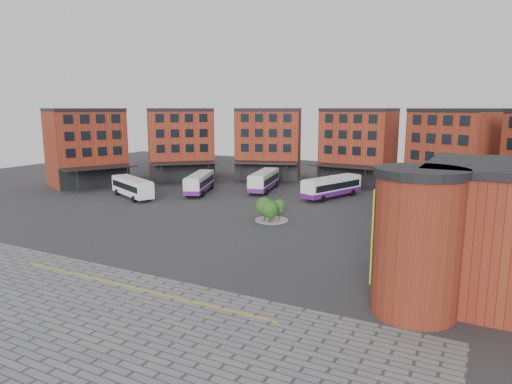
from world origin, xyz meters
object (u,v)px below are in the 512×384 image
at_px(tree_island, 269,209).
at_px(bus_c, 264,180).
at_px(bus_b, 200,183).
at_px(blue_car, 418,304).
at_px(bus_a, 132,186).
at_px(bus_f, 451,207).
at_px(bus_e, 409,197).
at_px(bus_d, 332,187).

xyz_separation_m(tree_island, bus_c, (-10.69, 19.80, 0.20)).
bearing_deg(bus_b, blue_car, -58.96).
relative_size(bus_a, blue_car, 2.81).
distance_m(tree_island, bus_f, 24.66).
xyz_separation_m(bus_c, bus_f, (31.48, -6.54, -0.39)).
distance_m(bus_a, bus_f, 48.80).
bearing_deg(bus_b, bus_f, -20.37).
bearing_deg(tree_island, bus_e, 47.76).
bearing_deg(tree_island, bus_c, 118.36).
xyz_separation_m(bus_b, blue_car, (41.20, -32.00, -1.15)).
height_order(bus_b, blue_car, bus_b).
bearing_deg(bus_a, bus_f, -53.52).
xyz_separation_m(bus_e, blue_car, (6.64, -35.60, -1.14)).
distance_m(tree_island, blue_car, 28.87).
bearing_deg(blue_car, bus_d, 41.79).
height_order(bus_f, blue_car, bus_f).
bearing_deg(bus_e, bus_d, 179.60).
xyz_separation_m(bus_c, bus_e, (25.51, -3.47, -0.07)).
xyz_separation_m(bus_b, bus_e, (34.56, 3.61, -0.00)).
height_order(tree_island, bus_b, bus_b).
relative_size(bus_c, blue_car, 3.08).
bearing_deg(bus_f, bus_d, -139.39).
height_order(bus_d, bus_e, bus_d).
bearing_deg(bus_c, bus_f, -24.45).
xyz_separation_m(bus_c, bus_d, (12.87, -0.72, 0.00)).
relative_size(tree_island, bus_c, 0.35).
relative_size(bus_a, bus_b, 0.95).
distance_m(bus_c, bus_e, 25.75).
bearing_deg(tree_island, bus_f, 32.51).
height_order(tree_island, bus_a, bus_a).
bearing_deg(tree_island, bus_b, 147.19).
relative_size(bus_a, bus_f, 1.22).
bearing_deg(bus_d, tree_island, -76.63).
bearing_deg(bus_d, bus_a, -132.71).
distance_m(bus_d, blue_car, 42.94).
bearing_deg(bus_c, tree_island, -74.36).
height_order(bus_b, bus_c, bus_c).
height_order(bus_b, bus_d, bus_d).
distance_m(bus_d, bus_e, 12.94).
xyz_separation_m(bus_a, blue_car, (48.56, -23.18, -1.26)).
bearing_deg(bus_f, bus_a, -110.97).
distance_m(bus_a, bus_e, 43.72).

